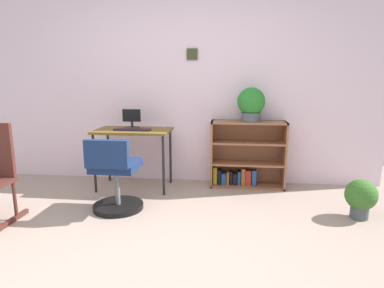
% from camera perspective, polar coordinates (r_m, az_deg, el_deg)
% --- Properties ---
extents(ground_plane, '(6.24, 6.24, 0.00)m').
position_cam_1_polar(ground_plane, '(2.52, -10.55, -20.65)').
color(ground_plane, gray).
extents(wall_back, '(5.20, 0.12, 2.49)m').
position_cam_1_polar(wall_back, '(4.24, -2.65, 10.18)').
color(wall_back, silver).
rests_on(wall_back, ground_plane).
extents(desk, '(0.91, 0.54, 0.73)m').
position_cam_1_polar(desk, '(3.98, -10.35, 1.57)').
color(desk, brown).
rests_on(desk, ground_plane).
extents(monitor, '(0.22, 0.19, 0.23)m').
position_cam_1_polar(monitor, '(4.07, -10.60, 4.20)').
color(monitor, '#262628').
rests_on(monitor, desk).
extents(keyboard, '(0.43, 0.12, 0.02)m').
position_cam_1_polar(keyboard, '(3.90, -10.51, 2.53)').
color(keyboard, '#311E2B').
rests_on(keyboard, desk).
extents(office_chair, '(0.52, 0.55, 0.78)m').
position_cam_1_polar(office_chair, '(3.37, -13.42, -6.02)').
color(office_chair, black).
rests_on(office_chair, ground_plane).
extents(bookshelf_low, '(0.91, 0.30, 0.83)m').
position_cam_1_polar(bookshelf_low, '(4.11, 9.46, -2.22)').
color(bookshelf_low, '#90583B').
rests_on(bookshelf_low, ground_plane).
extents(potted_plant_on_shelf, '(0.33, 0.33, 0.41)m').
position_cam_1_polar(potted_plant_on_shelf, '(3.96, 10.42, 7.06)').
color(potted_plant_on_shelf, '#474C51').
rests_on(potted_plant_on_shelf, bookshelf_low).
extents(potted_plant_floor, '(0.30, 0.30, 0.39)m').
position_cam_1_polar(potted_plant_floor, '(3.54, 27.71, -8.25)').
color(potted_plant_floor, '#474C51').
rests_on(potted_plant_floor, ground_plane).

